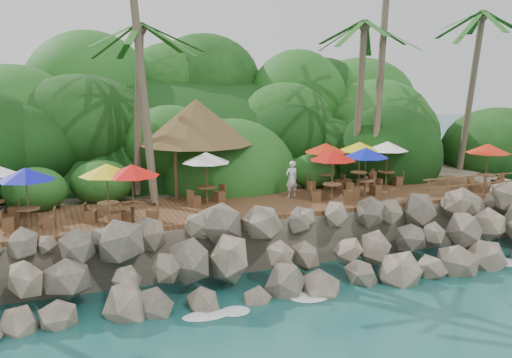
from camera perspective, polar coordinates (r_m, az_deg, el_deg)
name	(u,v)px	position (r m, az deg, el deg)	size (l,w,h in m)	color
ground	(314,297)	(21.79, 5.78, -11.63)	(140.00, 140.00, 0.00)	#19514F
land_base	(199,188)	(35.90, -5.73, -0.89)	(32.00, 25.20, 2.10)	gray
jungle_hill	(172,183)	(43.25, -8.33, -0.36)	(44.80, 28.00, 15.40)	#143811
seawall	(292,252)	(23.08, 3.59, -7.25)	(29.00, 4.00, 2.30)	gray
terrace	(256,205)	(26.35, 0.00, -2.56)	(26.00, 5.00, 0.20)	brown
jungle_foliage	(203,208)	(35.19, -5.26, -2.87)	(44.00, 16.00, 12.00)	#143811
foam_line	(310,294)	(22.03, 5.42, -11.28)	(25.20, 0.80, 0.06)	white
palapa	(196,122)	(28.34, -5.95, 5.69)	(5.61, 5.61, 4.60)	brown
dining_clusters	(263,160)	(25.92, 0.75, 1.87)	(25.01, 5.29, 2.37)	brown
railing	(475,183)	(29.69, 20.97, -0.37)	(6.10, 0.10, 1.00)	brown
waiter	(292,179)	(27.35, 3.56, 0.00)	(0.64, 0.42, 1.75)	silver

